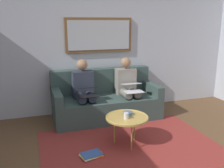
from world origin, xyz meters
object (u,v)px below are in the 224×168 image
object	(u,v)px
couch	(105,101)
cup	(126,116)
coffee_table	(127,118)
laptop_white	(132,87)
person_left	(127,85)
person_right	(84,89)
framed_mirror	(99,35)
bowl	(128,113)
magazine_stack	(92,155)
laptop_black	(87,91)

from	to	relation	value
couch	cup	world-z (taller)	couch
coffee_table	laptop_white	bearing A→B (deg)	-116.87
person_left	person_right	distance (m)	0.86
framed_mirror	person_right	xyz separation A→B (m)	(0.43, 0.46, -0.94)
bowl	person_right	distance (m)	1.17
couch	person_left	world-z (taller)	person_left
bowl	laptop_white	distance (m)	0.95
cup	bowl	bearing A→B (deg)	-120.75
magazine_stack	framed_mirror	bearing A→B (deg)	-109.04
cup	laptop_black	distance (m)	1.04
framed_mirror	bowl	bearing A→B (deg)	90.37
coffee_table	bowl	xyz separation A→B (m)	(-0.04, -0.07, 0.04)
person_right	magazine_stack	xyz separation A→B (m)	(0.19, 1.33, -0.58)
framed_mirror	cup	world-z (taller)	framed_mirror
bowl	laptop_black	xyz separation A→B (m)	(0.44, -0.83, 0.16)
person_left	laptop_white	distance (m)	0.25
bowl	laptop_white	xyz separation A→B (m)	(-0.42, -0.83, 0.16)
bowl	magazine_stack	world-z (taller)	bowl
framed_mirror	bowl	xyz separation A→B (m)	(-0.01, 1.53, -1.08)
couch	laptop_black	xyz separation A→B (m)	(0.43, 0.31, 0.32)
bowl	coffee_table	bearing A→B (deg)	61.01
couch	laptop_white	bearing A→B (deg)	143.86
person_left	couch	bearing A→B (deg)	-9.07
magazine_stack	cup	bearing A→B (deg)	-168.04
person_left	magazine_stack	xyz separation A→B (m)	(1.04, 1.33, -0.58)
couch	coffee_table	world-z (taller)	couch
laptop_white	laptop_black	world-z (taller)	laptop_white
magazine_stack	coffee_table	bearing A→B (deg)	-163.15
laptop_white	coffee_table	bearing A→B (deg)	63.13
bowl	framed_mirror	bearing A→B (deg)	-89.63
person_left	laptop_white	bearing A→B (deg)	90.00
framed_mirror	coffee_table	bearing A→B (deg)	88.93
framed_mirror	person_left	size ratio (longest dim) A/B	1.18
coffee_table	laptop_black	distance (m)	1.01
person_left	person_right	size ratio (longest dim) A/B	1.00
coffee_table	laptop_white	xyz separation A→B (m)	(-0.46, -0.90, 0.20)
bowl	laptop_black	distance (m)	0.95
person_right	magazine_stack	size ratio (longest dim) A/B	3.35
couch	laptop_white	distance (m)	0.62
magazine_stack	person_right	bearing A→B (deg)	-98.04
couch	framed_mirror	xyz separation A→B (m)	(0.00, -0.39, 1.24)
couch	person_left	distance (m)	0.53
laptop_black	laptop_white	bearing A→B (deg)	-179.88
laptop_white	laptop_black	size ratio (longest dim) A/B	1.04
coffee_table	person_right	world-z (taller)	person_right
framed_mirror	laptop_black	xyz separation A→B (m)	(0.43, 0.70, -0.92)
bowl	laptop_black	world-z (taller)	laptop_black
person_left	person_right	bearing A→B (deg)	0.00
couch	magazine_stack	size ratio (longest dim) A/B	5.86
cup	laptop_black	bearing A→B (deg)	-69.59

